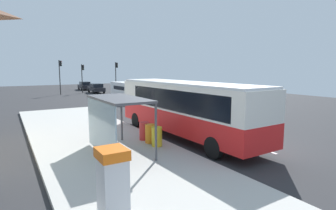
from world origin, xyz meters
The scene contains 21 objects.
ground_plane centered at (0.00, 14.00, -0.02)m, with size 56.00×92.00×0.04m, color #2D2D30.
sidewalk_platform centered at (-6.40, 2.00, 0.09)m, with size 6.20×30.00×0.18m, color beige.
lane_stripe_seg_1 centered at (0.25, -1.00, 0.01)m, with size 0.16×2.20×0.01m, color silver.
lane_stripe_seg_2 centered at (0.25, 4.00, 0.01)m, with size 0.16×2.20×0.01m, color silver.
lane_stripe_seg_3 centered at (0.25, 9.00, 0.01)m, with size 0.16×2.20×0.01m, color silver.
lane_stripe_seg_4 centered at (0.25, 14.00, 0.01)m, with size 0.16×2.20×0.01m, color silver.
lane_stripe_seg_5 centered at (0.25, 19.00, 0.01)m, with size 0.16×2.20×0.01m, color silver.
lane_stripe_seg_6 centered at (0.25, 24.00, 0.01)m, with size 0.16×2.20×0.01m, color silver.
lane_stripe_seg_7 centered at (0.25, 29.00, 0.01)m, with size 0.16×2.20×0.01m, color silver.
bus centered at (-1.71, 2.70, 1.84)m, with size 2.85×11.08×3.21m.
white_van centered at (2.20, 20.74, 1.34)m, with size 2.21×5.28×2.30m.
sedan_near centered at (2.30, 33.77, 0.79)m, with size 1.91×4.43×1.52m.
sedan_far centered at (2.30, 41.14, 0.79)m, with size 2.03×4.49×1.52m.
ticket_machine centered at (-8.38, -4.01, 1.17)m, with size 0.66×0.76×1.94m.
recycling_bin_yellow centered at (-4.20, 1.45, 0.66)m, with size 0.52×0.52×0.95m, color yellow.
recycling_bin_orange centered at (-4.20, 2.15, 0.66)m, with size 0.52×0.52×0.95m, color orange.
recycling_bin_red centered at (-4.20, 2.85, 0.66)m, with size 0.52×0.52×0.95m, color red.
traffic_light_near_side centered at (5.50, 33.02, 3.32)m, with size 0.49×0.28×4.98m.
traffic_light_far_side centered at (-3.10, 33.82, 3.45)m, with size 0.49×0.28×5.20m.
traffic_light_median centered at (0.40, 34.62, 3.08)m, with size 0.49×0.28×4.60m.
bus_shelter centered at (-6.41, 1.50, 2.10)m, with size 1.80×4.00×2.50m.
Camera 1 is at (-10.41, -9.92, 3.97)m, focal length 28.95 mm.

